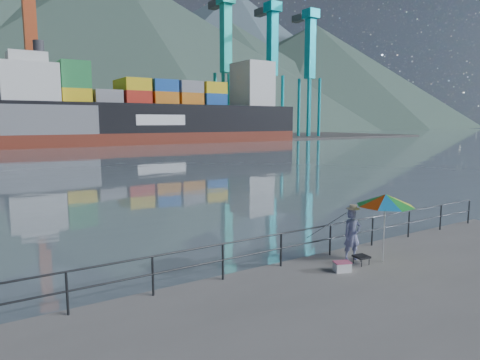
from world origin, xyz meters
The scene contains 11 objects.
far_dock centered at (10.00, 93.00, 0.00)m, with size 200.00×40.00×0.40m, color #514F4C.
guardrail centered at (0.00, 1.70, 0.52)m, with size 22.00×0.06×1.03m.
mountains centered at (38.82, 207.75, 35.55)m, with size 600.00×332.80×80.00m.
port_cranes centered at (31.00, 84.00, 16.00)m, with size 116.00×28.00×38.40m.
container_stacks centered at (30.80, 94.40, 2.99)m, with size 58.00×8.40×7.80m.
fisherman centered at (3.23, 0.99, 0.80)m, with size 0.58×0.38×1.60m, color navy.
beach_umbrella centered at (3.88, 0.32, 1.93)m, with size 2.21×2.21×2.11m.
folding_stool centered at (3.15, 0.53, 0.14)m, with size 0.46×0.46×0.27m.
cooler_bag centered at (2.21, 0.39, 0.13)m, with size 0.45×0.30×0.26m, color white.
fishing_rod centered at (3.02, 1.96, 0.00)m, with size 0.02×0.02×2.07m, color black.
container_ship centered at (26.90, 75.64, 5.79)m, with size 65.29×10.88×18.10m.
Camera 1 is at (-6.63, -7.99, 4.30)m, focal length 32.00 mm.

